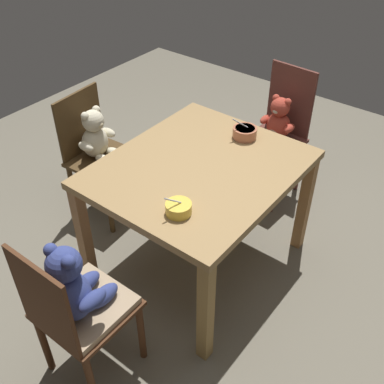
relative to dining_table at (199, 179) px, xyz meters
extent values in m
cube|color=#6C6657|center=(0.00, 0.00, -0.67)|extent=(5.20, 5.20, 0.04)
cube|color=#977547|center=(0.00, 0.00, 0.07)|extent=(1.12, 0.96, 0.04)
cube|color=olive|center=(-0.52, -0.43, -0.30)|extent=(0.06, 0.06, 0.70)
cube|color=#97683C|center=(0.52, -0.43, -0.30)|extent=(0.06, 0.06, 0.70)
cube|color=#996C46|center=(-0.52, 0.43, -0.30)|extent=(0.06, 0.06, 0.70)
cube|color=#A37741|center=(0.52, 0.43, -0.30)|extent=(0.06, 0.06, 0.70)
cube|color=#592D26|center=(0.89, 0.03, -0.22)|extent=(0.43, 0.40, 0.02)
cube|color=#592D26|center=(1.09, 0.02, 0.04)|extent=(0.04, 0.35, 0.50)
cylinder|color=#592D26|center=(0.73, 0.20, -0.44)|extent=(0.04, 0.04, 0.42)
cylinder|color=#592D26|center=(0.71, -0.12, -0.44)|extent=(0.04, 0.04, 0.42)
cylinder|color=#592D26|center=(1.07, 0.18, -0.44)|extent=(0.04, 0.04, 0.42)
cylinder|color=#592D26|center=(1.06, -0.14, -0.44)|extent=(0.04, 0.04, 0.42)
ellipsoid|color=#B43F2F|center=(0.96, 0.03, -0.11)|extent=(0.16, 0.18, 0.20)
ellipsoid|color=beige|center=(0.92, 0.03, -0.12)|extent=(0.06, 0.10, 0.12)
sphere|color=#B43F2F|center=(0.95, 0.03, 0.04)|extent=(0.13, 0.13, 0.13)
ellipsoid|color=beige|center=(0.91, 0.03, 0.03)|extent=(0.05, 0.06, 0.04)
sphere|color=#B43F2F|center=(0.97, 0.07, 0.09)|extent=(0.05, 0.05, 0.05)
sphere|color=#B43F2F|center=(0.96, -0.02, 0.09)|extent=(0.05, 0.05, 0.05)
ellipsoid|color=#B43F2F|center=(0.95, 0.12, -0.08)|extent=(0.11, 0.06, 0.06)
ellipsoid|color=#B43F2F|center=(0.94, -0.07, -0.08)|extent=(0.11, 0.06, 0.06)
ellipsoid|color=#B43F2F|center=(0.86, 0.08, -0.18)|extent=(0.13, 0.07, 0.06)
ellipsoid|color=#B43F2F|center=(0.86, -0.02, -0.18)|extent=(0.13, 0.07, 0.06)
cube|color=#48331A|center=(0.02, 0.81, -0.22)|extent=(0.45, 0.43, 0.02)
cube|color=#48331A|center=(0.01, 1.00, 0.01)|extent=(0.38, 0.05, 0.43)
cylinder|color=#48331A|center=(-0.15, 0.63, -0.44)|extent=(0.04, 0.04, 0.42)
cylinder|color=#48331A|center=(0.21, 0.65, -0.44)|extent=(0.04, 0.04, 0.42)
cylinder|color=#48331A|center=(-0.17, 0.96, -0.44)|extent=(0.04, 0.04, 0.42)
cylinder|color=#48331A|center=(0.19, 0.99, -0.44)|extent=(0.04, 0.04, 0.42)
ellipsoid|color=beige|center=(0.02, 0.88, -0.10)|extent=(0.20, 0.17, 0.21)
ellipsoid|color=beige|center=(0.02, 0.83, -0.11)|extent=(0.11, 0.06, 0.13)
sphere|color=beige|center=(0.02, 0.87, 0.06)|extent=(0.14, 0.14, 0.14)
ellipsoid|color=beige|center=(0.02, 0.82, 0.05)|extent=(0.06, 0.05, 0.04)
sphere|color=beige|center=(-0.04, 0.87, 0.12)|extent=(0.05, 0.05, 0.05)
sphere|color=beige|center=(0.07, 0.88, 0.12)|extent=(0.05, 0.05, 0.05)
ellipsoid|color=beige|center=(-0.09, 0.85, -0.07)|extent=(0.07, 0.13, 0.06)
ellipsoid|color=beige|center=(0.12, 0.86, -0.07)|extent=(0.07, 0.13, 0.06)
ellipsoid|color=beige|center=(-0.03, 0.76, -0.17)|extent=(0.08, 0.14, 0.07)
ellipsoid|color=beige|center=(0.07, 0.77, -0.17)|extent=(0.08, 0.14, 0.07)
cube|color=#492916|center=(-0.89, -0.02, -0.22)|extent=(0.40, 0.39, 0.02)
cube|color=#492916|center=(-1.08, -0.02, 0.02)|extent=(0.02, 0.36, 0.46)
cylinder|color=#492916|center=(-0.72, -0.19, -0.44)|extent=(0.04, 0.04, 0.42)
cylinder|color=#492916|center=(-0.72, 0.14, -0.44)|extent=(0.04, 0.04, 0.42)
cylinder|color=#492916|center=(-1.06, -0.19, -0.44)|extent=(0.04, 0.04, 0.42)
cylinder|color=#492916|center=(-1.06, 0.14, -0.44)|extent=(0.04, 0.04, 0.42)
cube|color=tan|center=(-0.89, -0.02, -0.19)|extent=(0.37, 0.36, 0.04)
ellipsoid|color=navy|center=(-0.96, -0.02, -0.05)|extent=(0.19, 0.22, 0.25)
ellipsoid|color=#D6B98A|center=(-0.90, -0.02, -0.06)|extent=(0.07, 0.12, 0.15)
sphere|color=navy|center=(-0.95, -0.02, 0.14)|extent=(0.15, 0.15, 0.15)
ellipsoid|color=#D6B98A|center=(-0.89, -0.02, 0.13)|extent=(0.05, 0.06, 0.05)
sphere|color=navy|center=(-0.96, -0.08, 0.20)|extent=(0.06, 0.06, 0.06)
sphere|color=navy|center=(-0.96, 0.03, 0.20)|extent=(0.06, 0.06, 0.06)
ellipsoid|color=navy|center=(-0.93, -0.15, -0.01)|extent=(0.14, 0.07, 0.07)
ellipsoid|color=navy|center=(-0.93, 0.10, -0.01)|extent=(0.14, 0.07, 0.07)
ellipsoid|color=navy|center=(-0.83, -0.08, -0.13)|extent=(0.16, 0.08, 0.08)
ellipsoid|color=navy|center=(-0.83, 0.04, -0.13)|extent=(0.16, 0.08, 0.08)
cylinder|color=yellow|center=(-0.37, -0.16, 0.12)|extent=(0.13, 0.13, 0.06)
cylinder|color=yellow|center=(-0.37, -0.16, 0.10)|extent=(0.07, 0.07, 0.01)
cylinder|color=#CAC08F|center=(-0.37, -0.16, 0.14)|extent=(0.10, 0.10, 0.01)
cylinder|color=#BCBCC1|center=(-0.40, -0.15, 0.18)|extent=(0.08, 0.04, 0.07)
ellipsoid|color=#BCBCC1|center=(-0.36, -0.16, 0.14)|extent=(0.04, 0.03, 0.01)
cylinder|color=#B3694C|center=(0.40, -0.03, 0.12)|extent=(0.14, 0.14, 0.06)
cylinder|color=#B3694C|center=(0.40, -0.03, 0.10)|extent=(0.08, 0.08, 0.01)
cylinder|color=#CBAE91|center=(0.40, -0.03, 0.15)|extent=(0.12, 0.12, 0.01)
cylinder|color=#BCBCC1|center=(0.37, -0.01, 0.19)|extent=(0.08, 0.07, 0.07)
ellipsoid|color=#BCBCC1|center=(0.41, -0.04, 0.15)|extent=(0.04, 0.04, 0.01)
camera|label=1|loc=(-1.65, -1.23, 1.54)|focal=43.17mm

